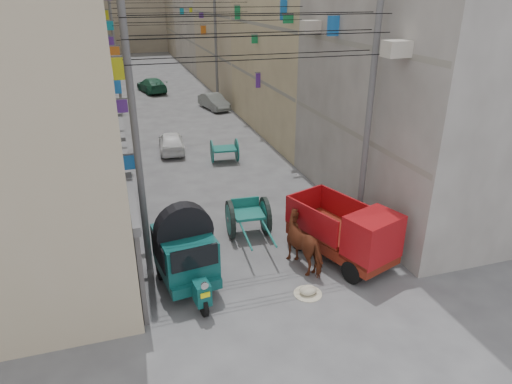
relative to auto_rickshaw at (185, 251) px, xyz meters
name	(u,v)px	position (x,y,z in m)	size (l,w,h in m)	color
building_row_left	(49,11)	(-5.36, 29.44, 5.29)	(8.00, 62.00, 14.00)	tan
building_row_right	(249,9)	(10.63, 29.44, 5.29)	(8.00, 62.00, 14.00)	#A29D98
end_cap_building	(132,1)	(2.64, 61.31, 5.33)	(22.00, 10.00, 13.00)	#B6AA8F
shutters_left	(127,174)	(-1.28, 5.68, 0.32)	(0.18, 14.40, 2.88)	#47474C
signboards	(181,71)	(2.63, 16.97, 2.26)	(8.22, 40.52, 5.67)	#57268E
ac_units	(353,6)	(6.29, 2.98, 6.26)	(0.70, 6.55, 3.35)	#B8B1A5
utility_poles	(194,74)	(2.64, 12.31, 2.83)	(7.40, 22.20, 8.00)	#5A5A5D
overhead_cables	(202,19)	(2.64, 9.71, 5.59)	(7.40, 22.52, 1.12)	black
auto_rickshaw	(185,251)	(0.00, 0.00, 0.00)	(1.87, 2.91, 1.99)	black
tonga_cart	(248,217)	(2.54, 2.39, -0.48)	(1.47, 3.03, 1.34)	black
mini_truck	(351,237)	(5.04, -0.32, -0.22)	(2.66, 3.86, 1.99)	black
second_cart	(224,150)	(3.53, 9.94, -0.55)	(1.42, 1.28, 1.16)	#155E56
feed_sack	(308,290)	(3.19, -1.41, -1.05)	(0.50, 0.40, 0.25)	beige
horse	(306,243)	(3.70, 0.00, -0.37)	(0.87, 1.91, 1.61)	brown
distant_car_white	(171,142)	(1.21, 12.35, -0.63)	(1.28, 3.19, 1.09)	white
distant_car_grey	(214,102)	(5.44, 21.03, -0.63)	(1.16, 3.32, 1.09)	slate
distant_car_green	(152,85)	(1.75, 28.58, -0.58)	(1.66, 4.09, 1.19)	#1F5A40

